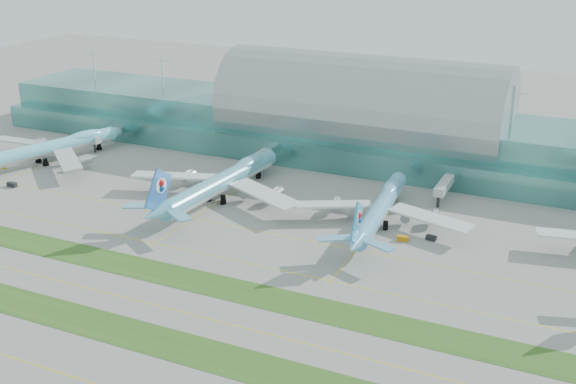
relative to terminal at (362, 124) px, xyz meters
The scene contains 17 objects.
ground 129.58m from the terminal, 90.00° to the right, with size 700.00×700.00×0.00m, color gray.
terminal is the anchor object (origin of this frame).
grass_strip_near 157.43m from the terminal, 90.00° to the right, with size 420.00×12.00×0.08m, color #2D591E.
grass_strip_far 127.58m from the terminal, 90.00° to the right, with size 420.00×12.00×0.08m, color #2D591E.
taxiline_a 177.36m from the terminal, 90.00° to the right, with size 420.00×0.35×0.01m, color yellow.
taxiline_b 143.50m from the terminal, 90.00° to the right, with size 420.00×0.35×0.01m, color yellow.
taxiline_c 111.70m from the terminal, 90.01° to the right, with size 420.00×0.35×0.01m, color yellow.
taxiline_d 89.92m from the terminal, 90.01° to the right, with size 420.00×0.35×0.01m, color yellow.
airliner_a 130.04m from the terminal, 151.65° to the right, with size 62.16×72.24×20.49m.
airliner_b 74.13m from the terminal, 112.86° to the right, with size 70.62×80.38×22.11m.
airliner_c 73.20m from the terminal, 65.55° to the right, with size 62.41×71.11×19.56m.
gse_a 148.67m from the terminal, 148.74° to the right, with size 3.44×1.58×1.44m, color yellow.
gse_b 141.11m from the terminal, 139.56° to the right, with size 3.88×1.74×1.68m, color black.
gse_c 96.88m from the terminal, 114.67° to the right, with size 2.99×1.58×1.26m, color black.
gse_d 93.31m from the terminal, 113.78° to the right, with size 3.28×1.76×1.41m, color black.
gse_e 87.50m from the terminal, 61.76° to the right, with size 3.68×1.84×1.57m, color #C8760B.
gse_f 87.97m from the terminal, 55.81° to the right, with size 3.17×1.90×1.45m, color black.
Camera 1 is at (95.15, -149.83, 94.84)m, focal length 45.00 mm.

